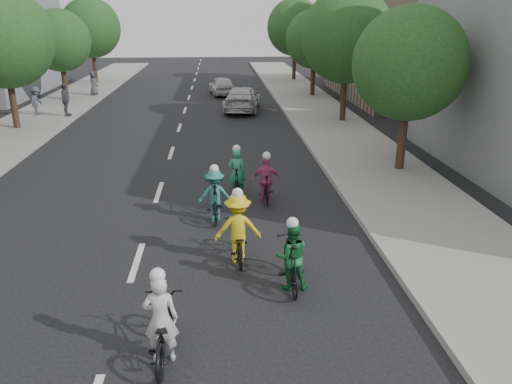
{
  "coord_description": "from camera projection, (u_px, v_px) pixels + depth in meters",
  "views": [
    {
      "loc": [
        2.05,
        -10.92,
        5.64
      ],
      "look_at": [
        3.04,
        1.98,
        1.0
      ],
      "focal_mm": 35.0,
      "sensor_mm": 36.0,
      "label": 1
    }
  ],
  "objects": [
    {
      "name": "tree_r_3",
      "position": [
        295.0,
        27.0,
        42.64
      ],
      "size": [
        4.8,
        4.8,
        6.93
      ],
      "color": "black",
      "rests_on": "ground"
    },
    {
      "name": "tree_r_1",
      "position": [
        347.0,
        36.0,
        25.75
      ],
      "size": [
        4.8,
        4.8,
        6.93
      ],
      "color": "black",
      "rests_on": "ground"
    },
    {
      "name": "sidewalk_right",
      "position": [
        354.0,
        148.0,
        21.94
      ],
      "size": [
        4.0,
        80.0,
        0.15
      ],
      "primitive_type": "cube",
      "color": "gray",
      "rests_on": "ground"
    },
    {
      "name": "ground",
      "position": [
        137.0,
        262.0,
        12.0
      ],
      "size": [
        120.0,
        120.0,
        0.0
      ],
      "primitive_type": "plane",
      "color": "black",
      "rests_on": "ground"
    },
    {
      "name": "tree_r_0",
      "position": [
        410.0,
        64.0,
        17.49
      ],
      "size": [
        4.0,
        4.0,
        5.97
      ],
      "color": "black",
      "rests_on": "ground"
    },
    {
      "name": "curb_left",
      "position": [
        26.0,
        154.0,
        20.93
      ],
      "size": [
        0.18,
        80.0,
        0.18
      ],
      "primitive_type": "cube",
      "color": "#999993",
      "rests_on": "ground"
    },
    {
      "name": "bldg_se",
      "position": [
        419.0,
        39.0,
        34.32
      ],
      "size": [
        10.0,
        14.0,
        8.0
      ],
      "primitive_type": "cube",
      "color": "gray",
      "rests_on": "ground"
    },
    {
      "name": "spectator_0",
      "position": [
        36.0,
        101.0,
        28.41
      ],
      "size": [
        0.71,
        1.09,
        1.59
      ],
      "primitive_type": "imported",
      "rotation": [
        0.0,
        0.0,
        1.45
      ],
      "color": "#494B55",
      "rests_on": "sidewalk_left"
    },
    {
      "name": "cyclist_0",
      "position": [
        162.0,
        328.0,
        8.52
      ],
      "size": [
        0.67,
        1.9,
        1.76
      ],
      "rotation": [
        0.0,
        0.0,
        3.14
      ],
      "color": "black",
      "rests_on": "ground"
    },
    {
      "name": "tree_l_3",
      "position": [
        3.0,
        38.0,
        23.97
      ],
      "size": [
        4.8,
        4.8,
        6.93
      ],
      "color": "black",
      "rests_on": "ground"
    },
    {
      "name": "follow_car_trail",
      "position": [
        222.0,
        86.0,
        36.45
      ],
      "size": [
        2.12,
        4.09,
        1.33
      ],
      "primitive_type": "imported",
      "rotation": [
        0.0,
        0.0,
        3.29
      ],
      "color": "silver",
      "rests_on": "ground"
    },
    {
      "name": "spectator_1",
      "position": [
        65.0,
        100.0,
        28.0
      ],
      "size": [
        0.48,
        1.09,
        1.83
      ],
      "primitive_type": "imported",
      "rotation": [
        0.0,
        0.0,
        1.61
      ],
      "color": "#4B4A56",
      "rests_on": "sidewalk_left"
    },
    {
      "name": "curb_right",
      "position": [
        311.0,
        148.0,
        21.79
      ],
      "size": [
        0.18,
        80.0,
        0.18
      ],
      "primitive_type": "cube",
      "color": "#999993",
      "rests_on": "ground"
    },
    {
      "name": "cyclist_1",
      "position": [
        215.0,
        198.0,
        14.3
      ],
      "size": [
        0.99,
        1.88,
        1.67
      ],
      "rotation": [
        0.0,
        0.0,
        3.16
      ],
      "color": "black",
      "rests_on": "ground"
    },
    {
      "name": "cyclist_4",
      "position": [
        237.0,
        177.0,
        16.28
      ],
      "size": [
        0.59,
        1.61,
        1.7
      ],
      "rotation": [
        0.0,
        0.0,
        3.08
      ],
      "color": "black",
      "rests_on": "ground"
    },
    {
      "name": "follow_car_lead",
      "position": [
        242.0,
        99.0,
        30.43
      ],
      "size": [
        2.67,
        5.2,
        1.44
      ],
      "primitive_type": "imported",
      "rotation": [
        0.0,
        0.0,
        3.01
      ],
      "color": "#B4B3B8",
      "rests_on": "ground"
    },
    {
      "name": "cyclist_5",
      "position": [
        238.0,
        234.0,
        11.87
      ],
      "size": [
        1.12,
        1.75,
        1.86
      ],
      "rotation": [
        0.0,
        0.0,
        3.17
      ],
      "color": "black",
      "rests_on": "ground"
    },
    {
      "name": "cyclist_3",
      "position": [
        266.0,
        184.0,
        15.62
      ],
      "size": [
        0.89,
        1.57,
        1.66
      ],
      "rotation": [
        0.0,
        0.0,
        3.12
      ],
      "color": "black",
      "rests_on": "ground"
    },
    {
      "name": "cyclist_2",
      "position": [
        291.0,
        260.0,
        10.73
      ],
      "size": [
        0.74,
        1.86,
        1.66
      ],
      "rotation": [
        0.0,
        0.0,
        3.15
      ],
      "color": "black",
      "rests_on": "ground"
    },
    {
      "name": "tree_r_2",
      "position": [
        314.0,
        39.0,
        34.38
      ],
      "size": [
        4.0,
        4.0,
        5.97
      ],
      "color": "black",
      "rests_on": "ground"
    },
    {
      "name": "tree_l_4",
      "position": [
        59.0,
        41.0,
        32.6
      ],
      "size": [
        4.0,
        4.0,
        5.97
      ],
      "color": "black",
      "rests_on": "ground"
    },
    {
      "name": "spectator_2",
      "position": [
        93.0,
        83.0,
        35.37
      ],
      "size": [
        0.67,
        0.89,
        1.64
      ],
      "primitive_type": "imported",
      "rotation": [
        0.0,
        0.0,
        1.38
      ],
      "color": "#43434E",
      "rests_on": "sidewalk_left"
    },
    {
      "name": "tree_l_5",
      "position": [
        91.0,
        28.0,
        40.86
      ],
      "size": [
        4.8,
        4.8,
        6.93
      ],
      "color": "black",
      "rests_on": "ground"
    }
  ]
}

